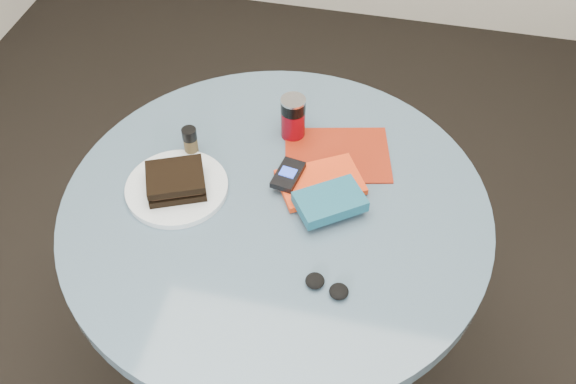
% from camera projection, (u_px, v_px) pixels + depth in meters
% --- Properties ---
extents(ground, '(4.00, 4.00, 0.00)m').
position_uv_depth(ground, '(279.00, 357.00, 2.05)').
color(ground, black).
rests_on(ground, ground).
extents(table, '(1.00, 1.00, 0.75)m').
position_uv_depth(table, '(276.00, 247.00, 1.61)').
color(table, black).
rests_on(table, ground).
extents(plate, '(0.32, 0.32, 0.02)m').
position_uv_depth(plate, '(177.00, 188.00, 1.51)').
color(plate, silver).
rests_on(plate, table).
extents(sandwich, '(0.17, 0.15, 0.05)m').
position_uv_depth(sandwich, '(176.00, 181.00, 1.48)').
color(sandwich, black).
rests_on(sandwich, plate).
extents(soda_can, '(0.07, 0.07, 0.12)m').
position_uv_depth(soda_can, '(293.00, 117.00, 1.60)').
color(soda_can, maroon).
rests_on(soda_can, table).
extents(pepper_grinder, '(0.04, 0.04, 0.08)m').
position_uv_depth(pepper_grinder, '(190.00, 142.00, 1.57)').
color(pepper_grinder, '#4E3E21').
rests_on(pepper_grinder, table).
extents(magazine, '(0.30, 0.25, 0.00)m').
position_uv_depth(magazine, '(337.00, 155.00, 1.59)').
color(magazine, maroon).
rests_on(magazine, table).
extents(red_book, '(0.23, 0.21, 0.02)m').
position_uv_depth(red_book, '(320.00, 182.00, 1.52)').
color(red_book, red).
rests_on(red_book, magazine).
extents(novel, '(0.18, 0.17, 0.03)m').
position_uv_depth(novel, '(330.00, 202.00, 1.45)').
color(novel, navy).
rests_on(novel, red_book).
extents(mp3_player, '(0.07, 0.10, 0.02)m').
position_uv_depth(mp3_player, '(288.00, 175.00, 1.51)').
color(mp3_player, black).
rests_on(mp3_player, red_book).
extents(headphones, '(0.10, 0.07, 0.02)m').
position_uv_depth(headphones, '(327.00, 286.00, 1.32)').
color(headphones, black).
rests_on(headphones, table).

